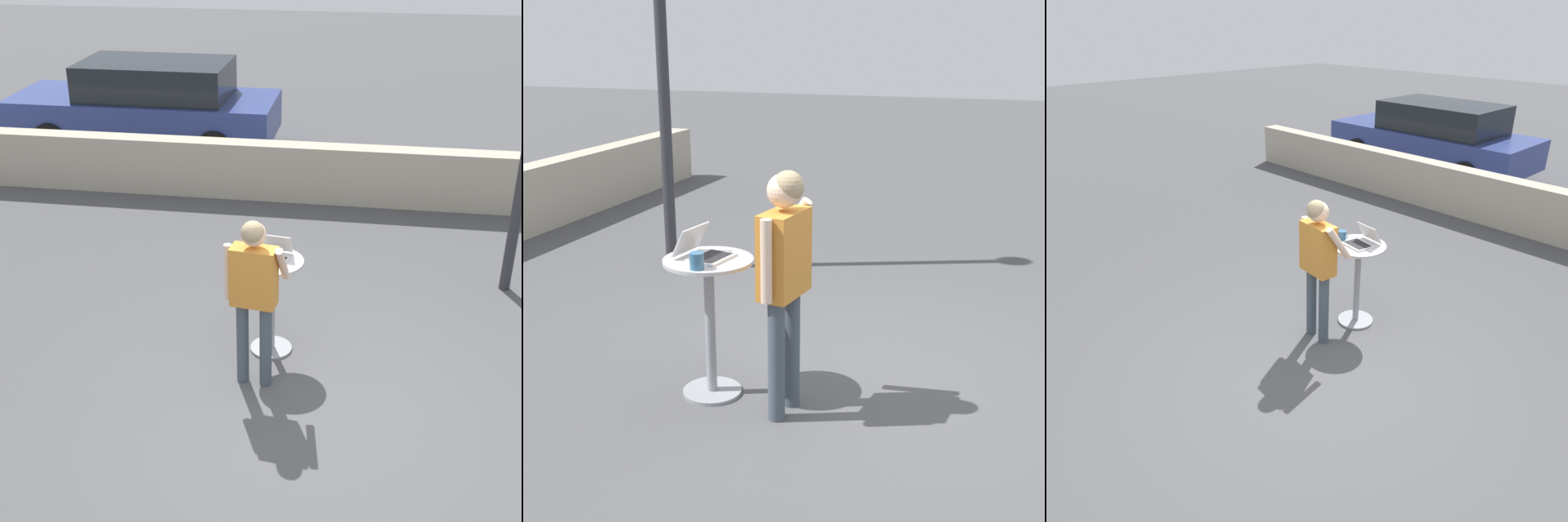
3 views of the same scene
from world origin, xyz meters
The scene contains 7 objects.
ground_plane centered at (0.00, 0.00, 0.00)m, with size 50.00×50.00×0.00m, color #4C4C4F.
pavement_kerb centered at (0.00, 5.04, 0.41)m, with size 13.45×0.35×0.83m.
cafe_table centered at (-0.46, 1.03, 0.62)m, with size 0.60×0.60×0.98m.
laptop centered at (-0.45, 1.07, 1.02)m, with size 0.34×0.37×0.21m.
coffee_mug centered at (-0.68, 1.00, 1.03)m, with size 0.13×0.09×0.11m.
standing_person centered at (-0.53, 0.47, 1.02)m, with size 0.56×0.33×1.61m.
parked_car_near_street centered at (-3.52, 7.16, 0.76)m, with size 4.60×1.92×1.51m.
Camera 1 is at (0.38, -4.92, 3.97)m, focal length 50.00 mm.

